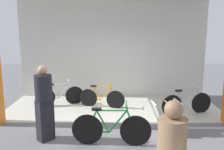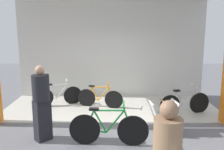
{
  "view_description": "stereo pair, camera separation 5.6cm",
  "coord_description": "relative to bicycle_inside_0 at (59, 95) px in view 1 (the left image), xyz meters",
  "views": [
    {
      "loc": [
        -0.03,
        -6.01,
        2.46
      ],
      "look_at": [
        0.0,
        0.65,
        1.15
      ],
      "focal_mm": 39.39,
      "sensor_mm": 36.0,
      "label": 1
    },
    {
      "loc": [
        0.03,
        -6.01,
        2.46
      ],
      "look_at": [
        0.0,
        0.65,
        1.15
      ],
      "focal_mm": 39.39,
      "sensor_mm": 36.0,
      "label": 2
    }
  ],
  "objects": [
    {
      "name": "shop_facade",
      "position": [
        1.67,
        -0.07,
        1.94
      ],
      "size": [
        6.65,
        2.9,
        4.21
      ],
      "color": "beige",
      "rests_on": "ground"
    },
    {
      "name": "pedestrian_1",
      "position": [
        0.18,
        -2.42,
        0.54
      ],
      "size": [
        0.52,
        0.52,
        1.67
      ],
      "color": "black",
      "rests_on": "ground"
    },
    {
      "name": "ground_plane",
      "position": [
        1.67,
        -1.48,
        -0.33
      ],
      "size": [
        20.9,
        20.9,
        0.0
      ],
      "primitive_type": "plane",
      "color": "slate",
      "rests_on": "ground"
    },
    {
      "name": "bicycle_inside_0",
      "position": [
        0.0,
        0.0,
        0.0
      ],
      "size": [
        1.44,
        0.5,
        0.82
      ],
      "color": "black",
      "rests_on": "ground"
    },
    {
      "name": "bicycle_parked_0",
      "position": [
        1.62,
        -2.66,
        0.04
      ],
      "size": [
        1.67,
        0.46,
        0.92
      ],
      "color": "black",
      "rests_on": "ground"
    },
    {
      "name": "bicycle_inside_1",
      "position": [
        3.76,
        -0.83,
        0.01
      ],
      "size": [
        1.5,
        0.49,
        0.85
      ],
      "color": "black",
      "rests_on": "ground"
    },
    {
      "name": "sandwich_board_sign",
      "position": [
        2.88,
        -2.06,
        0.06
      ],
      "size": [
        0.69,
        0.56,
        0.79
      ],
      "color": "silver",
      "rests_on": "ground"
    },
    {
      "name": "bicycle_inside_2",
      "position": [
        1.32,
        -0.23,
        -0.01
      ],
      "size": [
        1.41,
        0.44,
        0.79
      ],
      "color": "black",
      "rests_on": "ground"
    }
  ]
}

